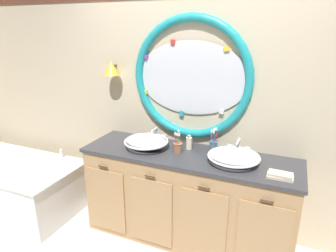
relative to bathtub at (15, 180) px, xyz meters
The scene contains 12 objects.
ground_plane 1.99m from the bathtub, ahead, with size 14.00×14.00×0.00m, color silver.
back_wall_assembly 2.28m from the bathtub, 17.03° to the left, with size 6.40×0.26×2.60m.
vanity_counter 2.04m from the bathtub, ahead, with size 2.02×0.62×0.91m.
bathtub is the anchor object (origin of this frame).
sink_basin_left 1.74m from the bathtub, ahead, with size 0.43×0.43×0.14m.
sink_basin_right 2.53m from the bathtub, ahead, with size 0.45×0.45×0.11m.
faucet_set_left 1.78m from the bathtub, 16.77° to the left, with size 0.21×0.15×0.14m.
faucet_set_right 2.56m from the bathtub, 11.14° to the left, with size 0.22×0.15×0.15m.
toothbrush_holder_left 2.03m from the bathtub, ahead, with size 0.09×0.09×0.22m.
toothbrush_holder_right 2.34m from the bathtub, 12.01° to the left, with size 0.08×0.08×0.22m.
soap_dispenser 2.12m from the bathtub, 11.24° to the left, with size 0.06×0.06×0.15m.
folded_hand_towel 2.89m from the bathtub, ahead, with size 0.20×0.12×0.04m.
Camera 1 is at (0.86, -2.12, 2.02)m, focal length 31.54 mm.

